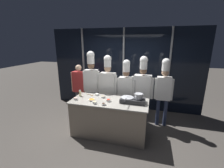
{
  "coord_description": "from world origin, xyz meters",
  "views": [
    {
      "loc": [
        0.94,
        -3.21,
        2.25
      ],
      "look_at": [
        0.0,
        0.25,
        1.25
      ],
      "focal_mm": 24.0,
      "sensor_mm": 36.0,
      "label": 1
    }
  ],
  "objects": [
    {
      "name": "demo_counter",
      "position": [
        0.0,
        0.0,
        0.45
      ],
      "size": [
        1.85,
        0.8,
        0.9
      ],
      "color": "gray",
      "rests_on": "ground_plane"
    },
    {
      "name": "frying_pan",
      "position": [
        0.42,
        0.04,
        1.03
      ],
      "size": [
        0.31,
        0.53,
        0.04
      ],
      "color": "#ADAFB5",
      "rests_on": "portable_stove"
    },
    {
      "name": "prep_bowl_mushrooms",
      "position": [
        -0.21,
        0.16,
        0.92
      ],
      "size": [
        0.1,
        0.1,
        0.04
      ],
      "color": "white",
      "rests_on": "demo_counter"
    },
    {
      "name": "serving_spoon_slotted",
      "position": [
        -0.57,
        0.24,
        0.9
      ],
      "size": [
        0.24,
        0.12,
        0.02
      ],
      "color": "olive",
      "rests_on": "demo_counter"
    },
    {
      "name": "prep_bowl_soy_glaze",
      "position": [
        -0.05,
        -0.28,
        0.92
      ],
      "size": [
        0.1,
        0.1,
        0.04
      ],
      "color": "white",
      "rests_on": "demo_counter"
    },
    {
      "name": "chef_apprentice",
      "position": [
        1.27,
        0.78,
        1.12
      ],
      "size": [
        0.48,
        0.21,
        1.86
      ],
      "rotation": [
        0.0,
        0.0,
        3.14
      ],
      "color": "#2D3856",
      "rests_on": "ground_plane"
    },
    {
      "name": "prep_bowl_ginger",
      "position": [
        -0.27,
        -0.26,
        0.93
      ],
      "size": [
        0.1,
        0.1,
        0.06
      ],
      "color": "white",
      "rests_on": "demo_counter"
    },
    {
      "name": "stock_pot",
      "position": [
        0.69,
        0.05,
        1.07
      ],
      "size": [
        0.21,
        0.19,
        0.12
      ],
      "color": "#B7BABF",
      "rests_on": "portable_stove"
    },
    {
      "name": "prep_bowl_shrimp",
      "position": [
        -0.81,
        -0.15,
        0.93
      ],
      "size": [
        0.09,
        0.09,
        0.05
      ],
      "color": "white",
      "rests_on": "demo_counter"
    },
    {
      "name": "prep_bowl_carrots",
      "position": [
        -0.41,
        -0.1,
        0.92
      ],
      "size": [
        0.16,
        0.16,
        0.03
      ],
      "color": "white",
      "rests_on": "demo_counter"
    },
    {
      "name": "portable_stove",
      "position": [
        0.56,
        0.05,
        0.95
      ],
      "size": [
        0.57,
        0.33,
        0.11
      ],
      "color": "#28282B",
      "rests_on": "demo_counter"
    },
    {
      "name": "chef_head",
      "position": [
        -0.76,
        0.76,
        1.21
      ],
      "size": [
        0.49,
        0.24,
        2.01
      ],
      "rotation": [
        0.0,
        0.0,
        3.27
      ],
      "color": "#2D3856",
      "rests_on": "ground_plane"
    },
    {
      "name": "person_guest",
      "position": [
        -1.18,
        0.79,
        0.98
      ],
      "size": [
        0.51,
        0.23,
        1.61
      ],
      "rotation": [
        0.0,
        0.0,
        3.08
      ],
      "color": "#4C4C51",
      "rests_on": "ground_plane"
    },
    {
      "name": "ground_plane",
      "position": [
        0.0,
        0.0,
        0.0
      ],
      "size": [
        24.0,
        24.0,
        0.0
      ],
      "primitive_type": "plane",
      "color": "#47423D"
    },
    {
      "name": "window_wall_back",
      "position": [
        0.0,
        1.73,
        1.35
      ],
      "size": [
        5.1,
        0.09,
        2.7
      ],
      "color": "black",
      "rests_on": "ground_plane"
    },
    {
      "name": "prep_bowl_garlic",
      "position": [
        -0.43,
        0.3,
        0.92
      ],
      "size": [
        0.11,
        0.11,
        0.04
      ],
      "color": "white",
      "rests_on": "demo_counter"
    },
    {
      "name": "squeeze_bottle_oil",
      "position": [
        -0.82,
        0.11,
        0.99
      ],
      "size": [
        0.06,
        0.06,
        0.19
      ],
      "color": "beige",
      "rests_on": "demo_counter"
    },
    {
      "name": "chef_pastry",
      "position": [
        0.71,
        0.8,
        1.07
      ],
      "size": [
        0.6,
        0.29,
        1.91
      ],
      "rotation": [
        0.0,
        0.0,
        3.02
      ],
      "color": "#4C4C51",
      "rests_on": "ground_plane"
    },
    {
      "name": "prep_bowl_chili_flakes",
      "position": [
        -0.01,
        -0.05,
        0.93
      ],
      "size": [
        0.11,
        0.11,
        0.05
      ],
      "color": "white",
      "rests_on": "demo_counter"
    },
    {
      "name": "chef_sous",
      "position": [
        -0.26,
        0.74,
        1.11
      ],
      "size": [
        0.56,
        0.25,
        1.91
      ],
      "rotation": [
        0.0,
        0.0,
        3.06
      ],
      "color": "#232326",
      "rests_on": "ground_plane"
    },
    {
      "name": "chef_line",
      "position": [
        0.27,
        0.75,
        1.04
      ],
      "size": [
        0.52,
        0.25,
        1.81
      ],
      "rotation": [
        0.0,
        0.0,
        3.04
      ],
      "color": "#232326",
      "rests_on": "ground_plane"
    }
  ]
}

